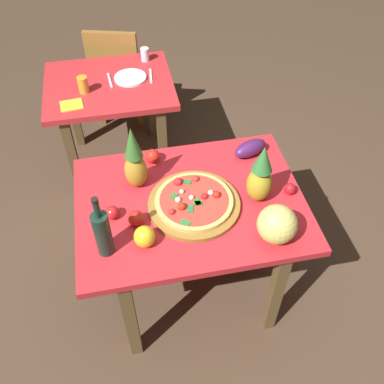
# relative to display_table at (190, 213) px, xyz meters

# --- Properties ---
(ground_plane) EXTENTS (10.00, 10.00, 0.00)m
(ground_plane) POSITION_rel_display_table_xyz_m (0.00, 0.00, -0.64)
(ground_plane) COLOR #4C3828
(display_table) EXTENTS (1.15, 0.86, 0.73)m
(display_table) POSITION_rel_display_table_xyz_m (0.00, 0.00, 0.00)
(display_table) COLOR brown
(display_table) RESTS_ON ground_plane
(background_table) EXTENTS (0.86, 0.71, 0.73)m
(background_table) POSITION_rel_display_table_xyz_m (-0.33, 1.16, -0.03)
(background_table) COLOR brown
(background_table) RESTS_ON ground_plane
(dining_chair) EXTENTS (0.49, 0.49, 0.85)m
(dining_chair) POSITION_rel_display_table_xyz_m (-0.26, 1.75, -0.15)
(dining_chair) COLOR olive
(dining_chair) RESTS_ON ground_plane
(pizza_board) EXTENTS (0.46, 0.46, 0.02)m
(pizza_board) POSITION_rel_display_table_xyz_m (0.01, -0.04, 0.11)
(pizza_board) COLOR olive
(pizza_board) RESTS_ON display_table
(pizza) EXTENTS (0.39, 0.39, 0.06)m
(pizza) POSITION_rel_display_table_xyz_m (0.01, -0.03, 0.13)
(pizza) COLOR #DDB760
(pizza) RESTS_ON pizza_board
(wine_bottle) EXTENTS (0.08, 0.08, 0.35)m
(wine_bottle) POSITION_rel_display_table_xyz_m (-0.43, -0.22, 0.22)
(wine_bottle) COLOR #152D23
(wine_bottle) RESTS_ON display_table
(pineapple_left) EXTENTS (0.11, 0.11, 0.37)m
(pineapple_left) POSITION_rel_display_table_xyz_m (-0.25, 0.17, 0.26)
(pineapple_left) COLOR #AB8628
(pineapple_left) RESTS_ON display_table
(pineapple_right) EXTENTS (0.13, 0.13, 0.34)m
(pineapple_right) POSITION_rel_display_table_xyz_m (0.34, -0.05, 0.25)
(pineapple_right) COLOR #AA9524
(pineapple_right) RESTS_ON display_table
(melon) EXTENTS (0.19, 0.19, 0.19)m
(melon) POSITION_rel_display_table_xyz_m (0.34, -0.30, 0.19)
(melon) COLOR #DCCA64
(melon) RESTS_ON display_table
(bell_pepper) EXTENTS (0.10, 0.10, 0.11)m
(bell_pepper) POSITION_rel_display_table_xyz_m (-0.25, -0.22, 0.14)
(bell_pepper) COLOR yellow
(bell_pepper) RESTS_ON display_table
(eggplant) EXTENTS (0.22, 0.15, 0.09)m
(eggplant) POSITION_rel_display_table_xyz_m (0.39, 0.28, 0.14)
(eggplant) COLOR #481F56
(eggplant) RESTS_ON display_table
(tomato_near_board) EXTENTS (0.06, 0.06, 0.06)m
(tomato_near_board) POSITION_rel_display_table_xyz_m (0.51, -0.04, 0.12)
(tomato_near_board) COLOR red
(tomato_near_board) RESTS_ON display_table
(tomato_at_corner) EXTENTS (0.08, 0.08, 0.08)m
(tomato_at_corner) POSITION_rel_display_table_xyz_m (-0.14, 0.33, 0.13)
(tomato_at_corner) COLOR red
(tomato_at_corner) RESTS_ON display_table
(tomato_beside_pepper) EXTENTS (0.07, 0.07, 0.07)m
(tomato_beside_pepper) POSITION_rel_display_table_xyz_m (-0.39, -0.03, 0.13)
(tomato_beside_pepper) COLOR red
(tomato_beside_pepper) RESTS_ON display_table
(tomato_by_bottle) EXTENTS (0.08, 0.08, 0.08)m
(tomato_by_bottle) POSITION_rel_display_table_xyz_m (-0.28, -0.09, 0.13)
(tomato_by_bottle) COLOR red
(tomato_by_bottle) RESTS_ON display_table
(drinking_glass_juice) EXTENTS (0.07, 0.07, 0.11)m
(drinking_glass_juice) POSITION_rel_display_table_xyz_m (-0.49, 1.09, 0.15)
(drinking_glass_juice) COLOR orange
(drinking_glass_juice) RESTS_ON background_table
(drinking_glass_water) EXTENTS (0.06, 0.06, 0.09)m
(drinking_glass_water) POSITION_rel_display_table_xyz_m (-0.05, 1.41, 0.14)
(drinking_glass_water) COLOR silver
(drinking_glass_water) RESTS_ON background_table
(dinner_plate) EXTENTS (0.22, 0.22, 0.02)m
(dinner_plate) POSITION_rel_display_table_xyz_m (-0.18, 1.19, 0.10)
(dinner_plate) COLOR white
(dinner_plate) RESTS_ON background_table
(fork_utensil) EXTENTS (0.03, 0.18, 0.01)m
(fork_utensil) POSITION_rel_display_table_xyz_m (-0.32, 1.19, 0.10)
(fork_utensil) COLOR silver
(fork_utensil) RESTS_ON background_table
(knife_utensil) EXTENTS (0.03, 0.18, 0.01)m
(knife_utensil) POSITION_rel_display_table_xyz_m (-0.04, 1.19, 0.10)
(knife_utensil) COLOR silver
(knife_utensil) RESTS_ON background_table
(napkin_folded) EXTENTS (0.15, 0.13, 0.01)m
(napkin_folded) POSITION_rel_display_table_xyz_m (-0.58, 0.95, 0.10)
(napkin_folded) COLOR yellow
(napkin_folded) RESTS_ON background_table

